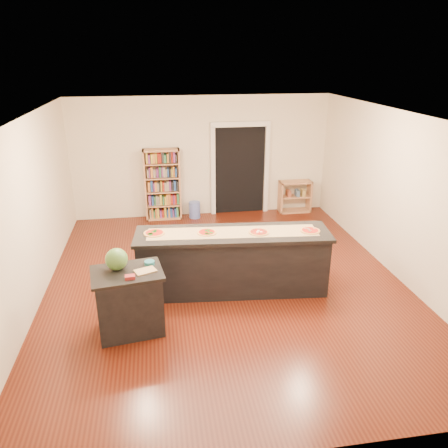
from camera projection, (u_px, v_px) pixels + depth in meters
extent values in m
cube|color=silver|center=(226.00, 205.00, 6.99)|extent=(6.00, 7.00, 2.80)
cube|color=#501C0D|center=(226.00, 282.00, 7.50)|extent=(6.00, 7.00, 0.01)
cube|color=white|center=(226.00, 116.00, 6.48)|extent=(6.00, 7.00, 0.01)
cube|color=black|center=(240.00, 170.00, 10.45)|extent=(1.20, 0.02, 2.10)
cube|color=silver|center=(213.00, 172.00, 10.32)|extent=(0.10, 0.08, 2.10)
cube|color=silver|center=(267.00, 170.00, 10.51)|extent=(0.10, 0.08, 2.10)
cube|color=silver|center=(241.00, 124.00, 10.01)|extent=(1.40, 0.08, 0.12)
cube|color=black|center=(232.00, 263.00, 7.11)|extent=(3.01, 0.75, 0.97)
cube|color=black|center=(233.00, 234.00, 6.92)|extent=(3.10, 0.84, 0.05)
cube|color=black|center=(129.00, 303.00, 6.05)|extent=(0.86, 0.61, 0.89)
cube|color=black|center=(127.00, 273.00, 5.88)|extent=(0.95, 0.69, 0.04)
cube|color=tan|center=(163.00, 185.00, 10.10)|extent=(0.83, 0.29, 1.66)
cube|color=tan|center=(295.00, 196.00, 10.71)|extent=(0.78, 0.33, 0.78)
cylinder|color=#576CC3|center=(195.00, 210.00, 10.38)|extent=(0.27, 0.27, 0.39)
cube|color=olive|center=(233.00, 232.00, 6.93)|extent=(2.72, 0.71, 0.00)
sphere|color=#144214|center=(117.00, 259.00, 5.88)|extent=(0.30, 0.30, 0.30)
cube|color=tan|center=(145.00, 271.00, 5.87)|extent=(0.32, 0.27, 0.02)
cube|color=maroon|center=(130.00, 277.00, 5.68)|extent=(0.13, 0.10, 0.05)
cylinder|color=#195966|center=(149.00, 263.00, 6.06)|extent=(0.14, 0.14, 0.05)
cylinder|color=#D5A752|center=(154.00, 233.00, 6.87)|extent=(0.33, 0.33, 0.02)
cylinder|color=#A5190C|center=(154.00, 232.00, 6.86)|extent=(0.27, 0.27, 0.00)
cylinder|color=#D5A752|center=(207.00, 232.00, 6.89)|extent=(0.29, 0.29, 0.02)
cylinder|color=#A5190C|center=(207.00, 232.00, 6.89)|extent=(0.24, 0.24, 0.00)
cylinder|color=#D5A752|center=(259.00, 232.00, 6.90)|extent=(0.31, 0.31, 0.02)
cylinder|color=#A5190C|center=(259.00, 232.00, 6.90)|extent=(0.26, 0.26, 0.00)
cylinder|color=#D5A752|center=(310.00, 231.00, 6.96)|extent=(0.32, 0.32, 0.02)
cylinder|color=#A5190C|center=(310.00, 230.00, 6.96)|extent=(0.26, 0.26, 0.00)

